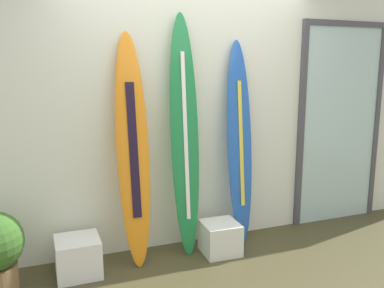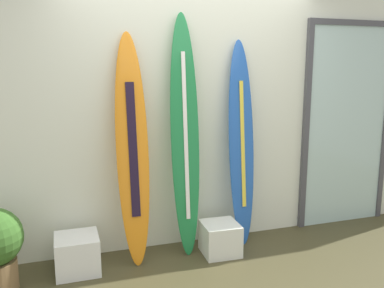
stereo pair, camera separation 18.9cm
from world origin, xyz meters
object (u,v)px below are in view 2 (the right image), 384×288
object	(u,v)px
display_block_center	(77,254)
surfboard_emerald	(185,136)
surfboard_cobalt	(241,144)
display_block_left	(220,238)
glass_door	(347,122)
surfboard_sunset	(132,149)

from	to	relation	value
display_block_center	surfboard_emerald	bearing A→B (deg)	6.22
surfboard_cobalt	display_block_left	size ratio (longest dim) A/B	5.72
display_block_center	surfboard_cobalt	bearing A→B (deg)	5.03
surfboard_emerald	display_block_left	world-z (taller)	surfboard_emerald
glass_door	surfboard_sunset	bearing A→B (deg)	-175.58
surfboard_emerald	display_block_center	size ratio (longest dim) A/B	6.10
surfboard_sunset	glass_door	world-z (taller)	glass_door
surfboard_emerald	surfboard_sunset	bearing A→B (deg)	-177.70
surfboard_emerald	display_block_center	bearing A→B (deg)	-173.78
surfboard_cobalt	glass_door	bearing A→B (deg)	5.84
surfboard_sunset	surfboard_cobalt	size ratio (longest dim) A/B	1.03
surfboard_cobalt	display_block_center	xyz separation A→B (m)	(-1.60, -0.14, -0.85)
display_block_left	surfboard_cobalt	bearing A→B (deg)	34.65
display_block_center	glass_door	distance (m)	3.12
display_block_left	display_block_center	xyz separation A→B (m)	(-1.31, 0.06, 0.01)
display_block_center	glass_door	bearing A→B (deg)	5.40
surfboard_sunset	surfboard_emerald	world-z (taller)	surfboard_emerald
surfboard_sunset	surfboard_cobalt	xyz separation A→B (m)	(1.08, 0.05, -0.03)
surfboard_sunset	display_block_center	distance (m)	1.02
surfboard_emerald	glass_door	size ratio (longest dim) A/B	1.00
surfboard_cobalt	display_block_center	size ratio (longest dim) A/B	5.47
surfboard_sunset	display_block_left	size ratio (longest dim) A/B	5.87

